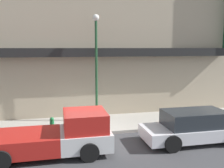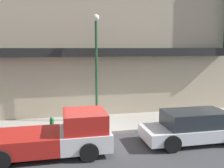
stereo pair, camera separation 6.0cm
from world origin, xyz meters
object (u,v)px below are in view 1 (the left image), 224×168
Objects in this scene: fire_hydrant at (52,125)px; street_lamp at (96,56)px; parked_car at (194,127)px; pickup_truck at (57,136)px.

fire_hydrant is 0.13× the size of street_lamp.
street_lamp is (-3.91, 3.83, 3.11)m from parked_car.
street_lamp is (2.47, 1.54, 3.30)m from fire_hydrant.
pickup_truck is 6.14m from parked_car.
street_lamp is at bearing 61.37° from pickup_truck.
pickup_truck reaches higher than parked_car.
pickup_truck is 6.68× the size of fire_hydrant.
street_lamp is at bearing 134.27° from parked_car.
pickup_truck is at bearing -84.18° from fire_hydrant.
pickup_truck is 5.39m from street_lamp.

